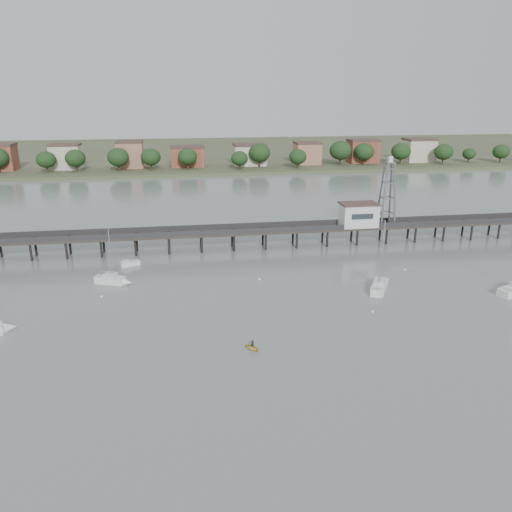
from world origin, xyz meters
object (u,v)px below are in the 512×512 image
Objects in this scene: sailboat_b at (116,281)px; yellow_dinghy at (252,349)px; lattice_tower at (387,194)px; white_tender at (130,263)px; pier at (249,231)px; sailboat_c at (381,284)px.

yellow_dinghy is (20.72, -27.53, -0.66)m from sailboat_b.
lattice_tower reaches higher than white_tender.
sailboat_b is at bearing -119.24° from white_tender.
pier is 32.34m from lattice_tower.
lattice_tower is at bearing 38.48° from sailboat_b.
white_tender is at bearing -171.85° from lattice_tower.
pier is at bearing -2.09° from white_tender.
white_tender reaches higher than yellow_dinghy.
pier is 37.24× the size of white_tender.
pier is 33.55m from sailboat_c.
sailboat_b reaches higher than pier.
pier is at bearing 67.04° from sailboat_c.
lattice_tower reaches higher than sailboat_b.
pier reaches higher than white_tender.
pier is at bearing -180.00° from lattice_tower.
sailboat_c is (-11.86, -27.02, -10.46)m from lattice_tower.
sailboat_b is 2.66× the size of white_tender.
lattice_tower is (31.50, 0.00, 7.31)m from pier.
sailboat_b is 10.00m from white_tender.
pier reaches higher than yellow_dinghy.
pier is at bearing 47.80° from yellow_dinghy.
sailboat_b reaches higher than white_tender.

